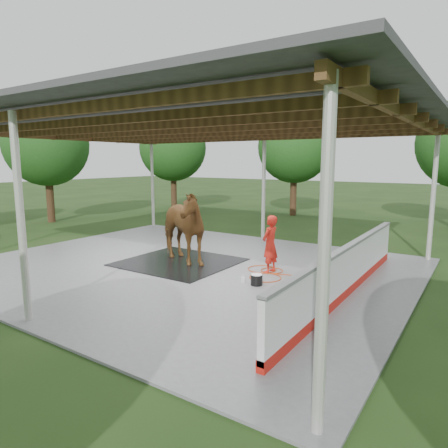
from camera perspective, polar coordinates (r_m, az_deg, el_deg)
The scene contains 12 objects.
ground at distance 11.56m, azimuth -5.53°, elevation -6.22°, with size 100.00×100.00×0.00m, color #1E3814.
concrete_slab at distance 11.56m, azimuth -5.53°, elevation -6.10°, with size 12.00×10.00×0.05m, color slate.
pavilion_structure at distance 11.20m, azimuth -5.85°, elevation 13.77°, with size 12.60×10.60×4.05m.
dasher_board at distance 9.31m, azimuth 17.13°, elevation -6.58°, with size 0.16×8.00×1.15m.
tree_belt at distance 11.72m, azimuth -1.81°, elevation 12.73°, with size 28.00×28.00×5.80m.
rubber_mat at distance 11.96m, azimuth -6.43°, elevation -5.41°, with size 3.15×2.95×0.02m, color black.
horse at distance 11.74m, azimuth -6.52°, elevation -0.31°, with size 1.15×2.52×2.13m, color brown.
handler at distance 10.74m, azimuth 6.59°, elevation -2.88°, with size 0.57×0.37×1.55m, color red.
wash_bucket at distance 9.78m, azimuth 4.68°, elevation -7.90°, with size 0.29×0.29×0.27m.
soap_bottle_a at distance 9.13m, azimuth 10.96°, elevation -9.23°, with size 0.11×0.11×0.30m, color silver.
soap_bottle_b at distance 9.97m, azimuth 2.71°, elevation -7.76°, with size 0.09×0.10×0.21m, color #338CD8.
hose_coil at distance 10.83m, azimuth 6.00°, elevation -6.93°, with size 1.84×1.49×0.02m.
Camera 1 is at (7.06, -8.64, 3.04)m, focal length 32.00 mm.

